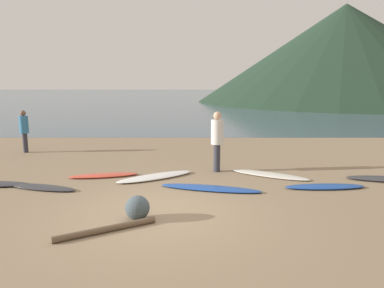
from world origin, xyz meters
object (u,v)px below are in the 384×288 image
object	(u,v)px
surfboard_2	(104,175)
beach_rock_near	(138,208)
person_1	(25,128)
driftwood_log	(107,229)
surfboard_3	(156,177)
surfboard_4	(211,188)
surfboard_6	(325,187)
person_0	(218,137)
surfboard_5	(270,175)
surfboard_1	(43,187)

from	to	relation	value
surfboard_2	beach_rock_near	bearing A→B (deg)	-78.01
person_1	driftwood_log	world-z (taller)	person_1
surfboard_3	surfboard_4	world-z (taller)	surfboard_3
surfboard_2	surfboard_3	world-z (taller)	surfboard_3
surfboard_6	person_1	xyz separation A→B (m)	(-9.86, 4.70, 0.92)
driftwood_log	beach_rock_near	bearing A→B (deg)	51.64
surfboard_6	driftwood_log	world-z (taller)	driftwood_log
person_1	beach_rock_near	size ratio (longest dim) A/B	3.32
beach_rock_near	driftwood_log	bearing A→B (deg)	-128.36
person_0	surfboard_5	bearing A→B (deg)	-67.56
surfboard_5	person_0	bearing A→B (deg)	-168.76
surfboard_3	person_0	world-z (taller)	person_0
surfboard_1	driftwood_log	size ratio (longest dim) A/B	1.02
person_1	driftwood_log	size ratio (longest dim) A/B	0.86
surfboard_6	driftwood_log	bearing A→B (deg)	-154.37
person_0	surfboard_4	bearing A→B (deg)	-147.49
surfboard_4	surfboard_5	world-z (taller)	surfboard_4
surfboard_2	person_1	distance (m)	5.36
surfboard_5	person_1	world-z (taller)	person_1
surfboard_6	person_0	distance (m)	3.35
person_0	surfboard_1	bearing A→B (deg)	152.55
surfboard_1	surfboard_6	world-z (taller)	surfboard_6
surfboard_4	person_1	xyz separation A→B (m)	(-6.91, 4.83, 0.92)
surfboard_1	beach_rock_near	bearing A→B (deg)	-20.98
surfboard_1	person_1	xyz separation A→B (m)	(-2.60, 4.75, 0.92)
surfboard_1	surfboard_3	xyz separation A→B (m)	(2.79, 1.02, 0.01)
surfboard_1	surfboard_2	world-z (taller)	surfboard_2
surfboard_6	driftwood_log	xyz separation A→B (m)	(-4.99, -2.72, 0.01)
surfboard_5	person_1	distance (m)	9.41
surfboard_3	person_0	bearing A→B (deg)	-9.15
person_1	surfboard_6	bearing A→B (deg)	-95.35
surfboard_3	surfboard_6	xyz separation A→B (m)	(4.47, -0.97, -0.00)
surfboard_3	surfboard_5	bearing A→B (deg)	-27.85
surfboard_3	person_0	xyz separation A→B (m)	(1.80, 0.77, 1.03)
surfboard_5	surfboard_6	xyz separation A→B (m)	(1.17, -1.22, 0.01)
surfboard_5	beach_rock_near	distance (m)	4.72
surfboard_2	surfboard_5	distance (m)	4.81
surfboard_3	surfboard_2	bearing A→B (deg)	141.99
surfboard_4	surfboard_1	bearing A→B (deg)	-167.15
surfboard_1	surfboard_4	distance (m)	4.31
surfboard_3	driftwood_log	world-z (taller)	driftwood_log
surfboard_5	surfboard_1	bearing A→B (deg)	-138.11
surfboard_2	person_1	size ratio (longest dim) A/B	1.20
surfboard_2	surfboard_1	bearing A→B (deg)	-150.05
surfboard_6	beach_rock_near	xyz separation A→B (m)	(-4.51, -2.11, 0.20)
person_0	surfboard_6	bearing A→B (deg)	-81.76
surfboard_5	person_1	xyz separation A→B (m)	(-8.70, 3.48, 0.92)
driftwood_log	surfboard_5	bearing A→B (deg)	45.84
surfboard_4	surfboard_6	size ratio (longest dim) A/B	1.25
surfboard_4	beach_rock_near	bearing A→B (deg)	-114.25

